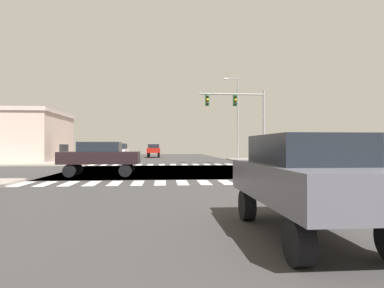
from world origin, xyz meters
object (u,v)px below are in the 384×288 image
at_px(bank_building, 12,136).
at_px(sedan_crossing_2, 154,150).
at_px(street_lamp, 236,112).
at_px(sedan_leading_4, 100,156).
at_px(sedan_middle_6, 118,151).
at_px(sedan_farside_1, 305,176).
at_px(traffic_signal_mast, 239,110).

relative_size(bank_building, sedan_crossing_2, 2.80).
height_order(street_lamp, sedan_leading_4, street_lamp).
bearing_deg(sedan_middle_6, sedan_farside_1, 104.49).
height_order(traffic_signal_mast, sedan_leading_4, traffic_signal_mast).
distance_m(sedan_farside_1, sedan_crossing_2, 42.55).
distance_m(bank_building, sedan_leading_4, 22.54).
height_order(street_lamp, bank_building, street_lamp).
xyz_separation_m(sedan_leading_4, sedan_middle_6, (-0.89, 14.03, 0.00)).
distance_m(street_lamp, sedan_crossing_2, 14.74).
bearing_deg(sedan_crossing_2, sedan_farside_1, 95.39).
relative_size(bank_building, sedan_middle_6, 2.80).
height_order(bank_building, sedan_farside_1, bank_building).
distance_m(traffic_signal_mast, sedan_farside_1, 24.23).
height_order(sedan_farside_1, sedan_crossing_2, same).
distance_m(traffic_signal_mast, bank_building, 24.39).
xyz_separation_m(bank_building, sedan_middle_6, (11.79, -4.54, -1.56)).
bearing_deg(sedan_crossing_2, sedan_leading_4, 85.89).
relative_size(bank_building, sedan_farside_1, 2.80).
bearing_deg(sedan_farside_1, sedan_crossing_2, 95.39).
distance_m(bank_building, sedan_farside_1, 36.81).
bearing_deg(street_lamp, traffic_signal_mast, -100.30).
height_order(bank_building, sedan_middle_6, bank_building).
bearing_deg(sedan_crossing_2, bank_building, 36.01).
xyz_separation_m(sedan_farside_1, sedan_middle_6, (-7.00, 27.08, 0.00)).
bearing_deg(sedan_middle_6, traffic_signal_mast, 162.54).
bearing_deg(sedan_farside_1, sedan_middle_6, 104.49).
relative_size(sedan_crossing_2, sedan_middle_6, 1.00).
relative_size(traffic_signal_mast, street_lamp, 0.70).
distance_m(sedan_farside_1, sedan_leading_4, 14.41).
xyz_separation_m(street_lamp, sedan_middle_6, (-12.70, -5.12, -4.44)).
relative_size(bank_building, sedan_leading_4, 2.80).
bearing_deg(traffic_signal_mast, sedan_crossing_2, 113.41).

